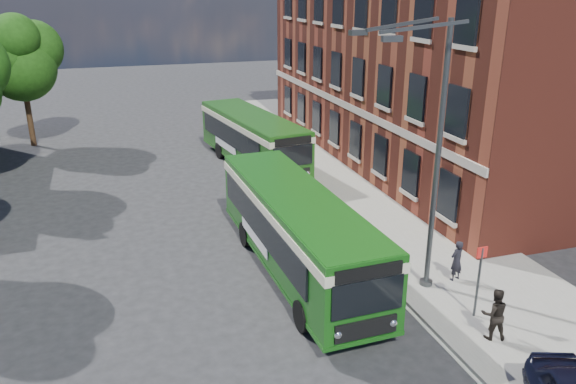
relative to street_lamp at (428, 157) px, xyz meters
name	(u,v)px	position (x,y,z in m)	size (l,w,h in m)	color
ground	(266,283)	(-4.84, 2.00, -4.79)	(120.00, 120.00, 0.00)	#272729
pavement	(355,188)	(2.16, 10.00, -4.72)	(6.00, 48.00, 0.15)	gray
kerb_line	(299,195)	(-0.89, 10.00, -4.79)	(0.12, 48.00, 0.01)	beige
brick_office	(443,39)	(9.16, 14.00, 2.18)	(12.10, 26.00, 14.20)	maroon
street_lamp	(428,157)	(0.00, 0.00, 0.00)	(2.96, 2.38, 9.00)	#393D3F
bus_stop_sign	(479,277)	(0.76, -2.20, -3.28)	(0.35, 0.08, 2.52)	#393D3F
bus_front	(296,225)	(-3.51, 2.59, -2.96)	(2.96, 11.20, 3.02)	#155213
bus_rear	(252,135)	(-1.84, 15.47, -2.96)	(4.12, 10.53, 3.02)	#1C5115
pedestrian_a	(456,261)	(1.50, -0.02, -3.90)	(0.54, 0.36, 1.48)	black
pedestrian_b	(494,314)	(0.54, -3.35, -3.84)	(0.78, 0.60, 1.60)	black
tree_right	(21,57)	(-14.38, 24.17, 0.90)	(4.97, 4.72, 8.38)	#321F12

